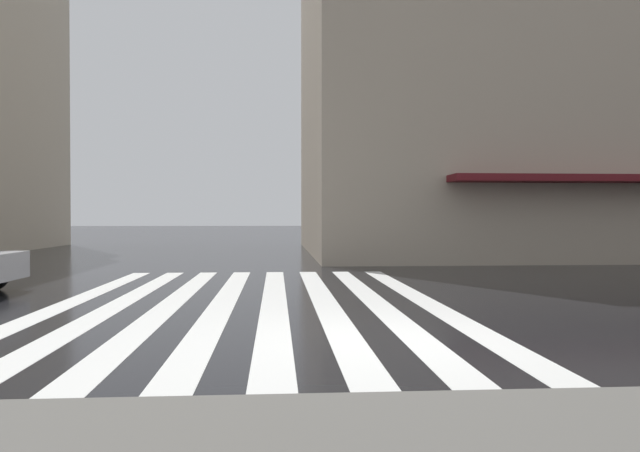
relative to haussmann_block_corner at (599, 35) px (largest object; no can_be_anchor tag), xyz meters
name	(u,v)px	position (x,y,z in m)	size (l,w,h in m)	color
ground_plane	(391,340)	(-21.03, 14.32, -10.64)	(220.00, 220.00, 0.00)	black
zebra_crossing	(249,301)	(-17.03, 16.43, -10.64)	(13.00, 7.50, 0.01)	silver
haussmann_block_corner	(599,35)	(0.00, 0.00, 0.00)	(18.26, 28.70, 21.74)	tan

